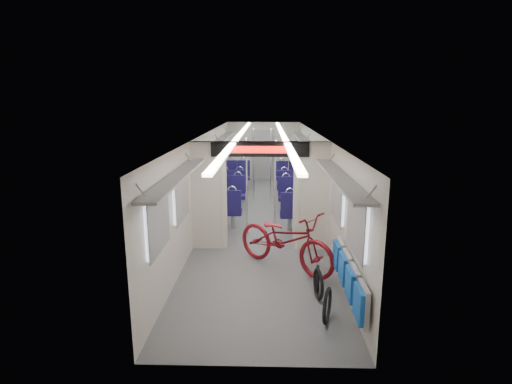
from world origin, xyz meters
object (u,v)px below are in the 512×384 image
Objects in this scene: bicycle at (285,240)px; bike_hoop_b at (318,286)px; stanchion_near_left at (247,187)px; stanchion_near_right at (275,192)px; bike_hoop_a at (327,307)px; stanchion_far_left at (254,166)px; flip_bench at (348,276)px; bike_hoop_c at (318,280)px; stanchion_far_right at (271,166)px; seat_bay_near_right at (297,201)px; seat_bay_far_right at (290,178)px; seat_bay_near_left at (227,198)px; seat_bay_far_left at (235,178)px.

bicycle is 1.35m from bike_hoop_b.
stanchion_near_left is 1.00× the size of stanchion_near_right.
bicycle is at bearing 105.04° from bike_hoop_a.
bike_hoop_b is at bearing -79.12° from stanchion_far_left.
flip_bench is 0.91× the size of stanchion_near_right.
bike_hoop_c is 6.23m from stanchion_far_right.
seat_bay_near_right is 3.11m from seat_bay_far_right.
flip_bench is at bearing -80.87° from stanchion_far_right.
stanchion_far_right is at bearing 99.13° from flip_bench.
stanchion_far_left reaches higher than bike_hoop_b.
seat_bay_near_left is 1.00× the size of seat_bay_near_right.
stanchion_near_right is 1.00× the size of stanchion_far_right.
bike_hoop_c is 0.22× the size of seat_bay_near_left.
bicycle is 1.03× the size of flip_bench.
bike_hoop_a is at bearing -84.00° from stanchion_far_right.
bicycle is 1.83m from flip_bench.
bike_hoop_b is 0.25× the size of seat_bay_near_left.
stanchion_near_right is at bearing -109.92° from seat_bay_near_right.
stanchion_near_left and stanchion_near_right have the same top height.
bike_hoop_b is 0.25× the size of seat_bay_far_right.
seat_bay_far_left reaches higher than bike_hoop_c.
bicycle is 3.62m from seat_bay_near_left.
flip_bench reaches higher than bike_hoop_c.
flip_bench is (0.86, -1.61, 0.01)m from bicycle.
seat_bay_far_right is (1.87, 2.93, -0.00)m from seat_bay_near_left.
stanchion_far_left is at bearing -137.72° from seat_bay_far_right.
seat_bay_near_right is (1.87, -0.18, -0.00)m from seat_bay_near_left.
bike_hoop_c is (-0.01, 0.97, -0.04)m from bike_hoop_a.
stanchion_near_left is at bearing -91.19° from stanchion_far_left.
seat_bay_far_left reaches higher than seat_bay_near_left.
bike_hoop_b is 2.89m from stanchion_near_right.
bike_hoop_b is 1.12× the size of bike_hoop_c.
seat_bay_near_right is 1.90m from stanchion_near_right.
seat_bay_far_right is (1.87, 0.06, -0.01)m from seat_bay_far_left.
seat_bay_near_right is (-0.07, 5.05, 0.30)m from bike_hoop_a.
bike_hoop_c is 4.70m from seat_bay_near_left.
flip_bench is at bearing -86.95° from seat_bay_far_right.
bicycle reaches higher than bike_hoop_c.
seat_bay_near_left is 2.34m from stanchion_near_right.
bike_hoop_b is at bearing -67.22° from seat_bay_near_left.
seat_bay_near_left is 1.00× the size of seat_bay_far_right.
seat_bay_far_right is (-0.04, 7.46, 0.31)m from bike_hoop_b.
bicycle is 1.04× the size of seat_bay_near_right.
flip_bench is at bearing -76.63° from stanchion_far_left.
stanchion_near_left reaches higher than bike_hoop_c.
bicycle is at bearing -98.00° from seat_bay_near_right.
bicycle is 3.17m from seat_bay_near_right.
seat_bay_near_left is 1.61m from stanchion_near_left.
stanchion_far_left is (-1.25, 6.11, 0.94)m from bike_hoop_c.
stanchion_far_right reaches higher than bike_hoop_b.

